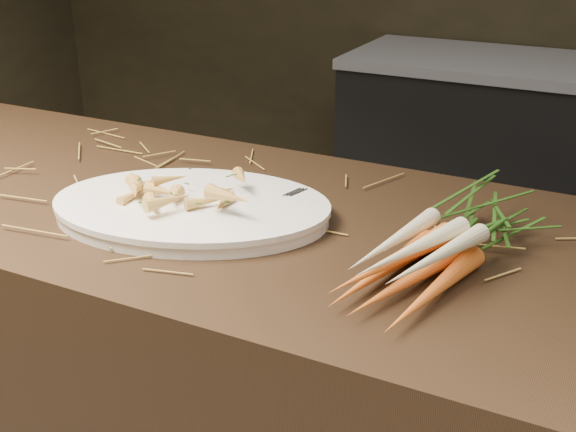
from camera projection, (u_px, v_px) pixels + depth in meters
main_counter at (294, 431)px, 1.42m from camera, size 2.40×0.70×0.90m
back_counter at (573, 172)px, 2.85m from camera, size 1.82×0.62×0.84m
straw_bedding at (295, 218)px, 1.24m from camera, size 1.40×0.60×0.02m
root_veg_bunch at (462, 232)px, 1.10m from camera, size 0.26×0.50×0.09m
serving_platter at (191, 211)px, 1.26m from camera, size 0.55×0.45×0.03m
roasted_veg_heap at (190, 190)px, 1.24m from camera, size 0.28×0.23×0.05m
serving_fork at (286, 215)px, 1.20m from camera, size 0.06×0.18×0.00m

